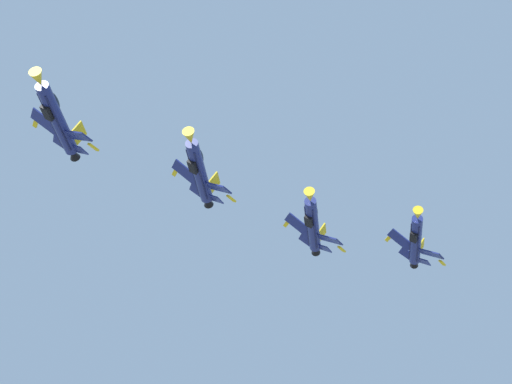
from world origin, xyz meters
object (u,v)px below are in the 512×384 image
at_px(fighter_jet_lead, 57,118).
at_px(fighter_jet_left_outer, 416,239).
at_px(fighter_jet_left_wing, 199,171).
at_px(fighter_jet_right_wing, 313,224).

bearing_deg(fighter_jet_lead, fighter_jet_left_outer, -140.04).
bearing_deg(fighter_jet_left_wing, fighter_jet_left_outer, -139.10).
bearing_deg(fighter_jet_left_outer, fighter_jet_right_wing, 35.60).
relative_size(fighter_jet_lead, fighter_jet_left_outer, 1.00).
distance_m(fighter_jet_right_wing, fighter_jet_left_outer, 19.47).
height_order(fighter_jet_left_wing, fighter_jet_left_outer, fighter_jet_left_outer).
bearing_deg(fighter_jet_right_wing, fighter_jet_left_wing, 45.89).
distance_m(fighter_jet_left_wing, fighter_jet_left_outer, 39.49).
xyz_separation_m(fighter_jet_right_wing, fighter_jet_left_outer, (19.14, 1.21, 3.37)).
height_order(fighter_jet_lead, fighter_jet_right_wing, fighter_jet_right_wing).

